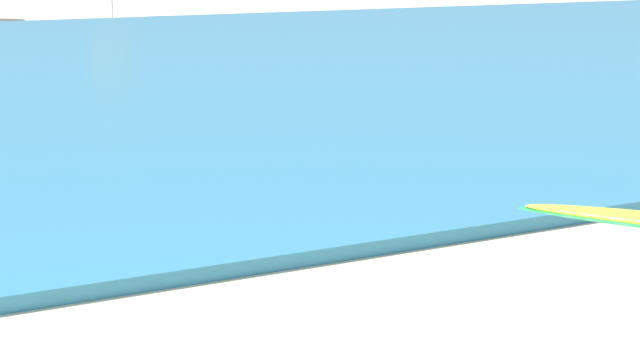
{
  "coord_description": "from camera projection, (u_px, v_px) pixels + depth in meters",
  "views": [
    {
      "loc": [
        -0.82,
        -3.01,
        2.72
      ],
      "look_at": [
        2.41,
        3.24,
        1.1
      ],
      "focal_mm": 58.32,
      "sensor_mm": 36.0,
      "label": 1
    }
  ],
  "objects": []
}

